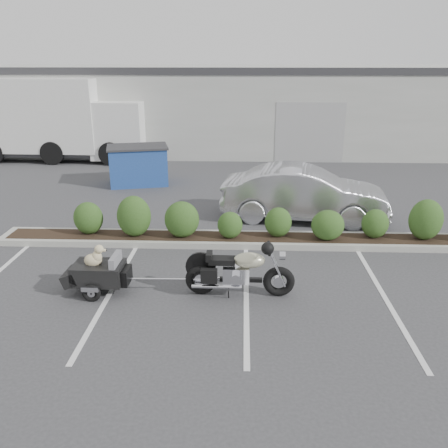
{
  "coord_description": "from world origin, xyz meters",
  "views": [
    {
      "loc": [
        1.1,
        -8.93,
        4.43
      ],
      "look_at": [
        0.68,
        1.46,
        0.75
      ],
      "focal_mm": 38.0,
      "sensor_mm": 36.0,
      "label": 1
    }
  ],
  "objects_px": {
    "sedan": "(304,194)",
    "delivery_truck": "(64,121)",
    "pet_trailer": "(98,272)",
    "motorcycle": "(239,272)",
    "dumpster": "(138,165)"
  },
  "relations": [
    {
      "from": "sedan",
      "to": "dumpster",
      "type": "xyz_separation_m",
      "value": [
        -5.57,
        3.8,
        -0.05
      ]
    },
    {
      "from": "delivery_truck",
      "to": "sedan",
      "type": "bearing_deg",
      "value": -38.72
    },
    {
      "from": "motorcycle",
      "to": "pet_trailer",
      "type": "bearing_deg",
      "value": -179.32
    },
    {
      "from": "motorcycle",
      "to": "dumpster",
      "type": "xyz_separation_m",
      "value": [
        -3.77,
        8.49,
        0.22
      ]
    },
    {
      "from": "dumpster",
      "to": "delivery_truck",
      "type": "distance_m",
      "value": 6.19
    },
    {
      "from": "sedan",
      "to": "pet_trailer",
      "type": "bearing_deg",
      "value": 143.38
    },
    {
      "from": "delivery_truck",
      "to": "dumpster",
      "type": "bearing_deg",
      "value": -44.99
    },
    {
      "from": "pet_trailer",
      "to": "dumpster",
      "type": "bearing_deg",
      "value": 97.8
    },
    {
      "from": "motorcycle",
      "to": "pet_trailer",
      "type": "relative_size",
      "value": 1.26
    },
    {
      "from": "pet_trailer",
      "to": "delivery_truck",
      "type": "xyz_separation_m",
      "value": [
        -5.21,
        12.89,
        1.28
      ]
    },
    {
      "from": "sedan",
      "to": "delivery_truck",
      "type": "xyz_separation_m",
      "value": [
        -9.79,
        8.21,
        0.95
      ]
    },
    {
      "from": "motorcycle",
      "to": "delivery_truck",
      "type": "relative_size",
      "value": 0.27
    },
    {
      "from": "sedan",
      "to": "delivery_truck",
      "type": "distance_m",
      "value": 12.81
    },
    {
      "from": "motorcycle",
      "to": "delivery_truck",
      "type": "height_order",
      "value": "delivery_truck"
    },
    {
      "from": "motorcycle",
      "to": "sedan",
      "type": "xyz_separation_m",
      "value": [
        1.79,
        4.7,
        0.27
      ]
    }
  ]
}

